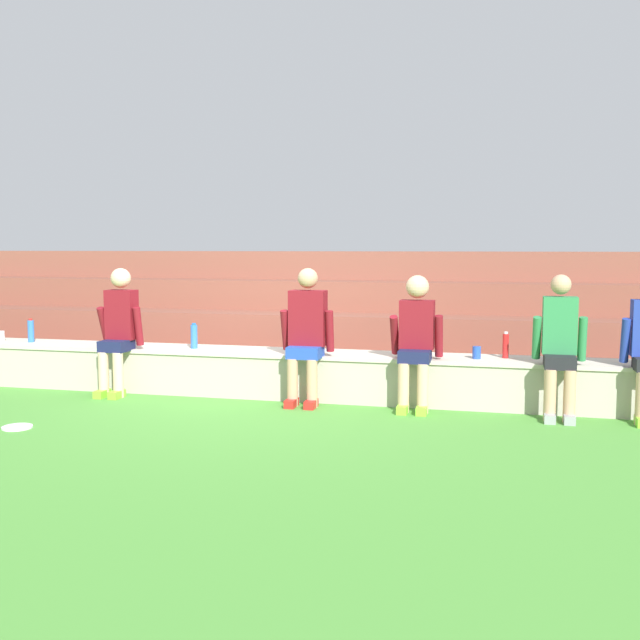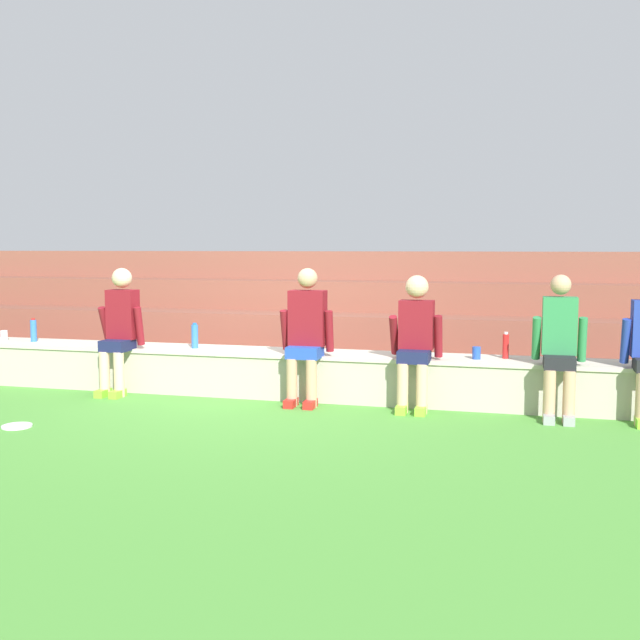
{
  "view_description": "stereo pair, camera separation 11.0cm",
  "coord_description": "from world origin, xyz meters",
  "px_view_note": "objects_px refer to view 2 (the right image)",
  "views": [
    {
      "loc": [
        2.56,
        -7.22,
        1.6
      ],
      "look_at": [
        0.7,
        0.29,
        0.83
      ],
      "focal_mm": 41.39,
      "sensor_mm": 36.0,
      "label": 1
    },
    {
      "loc": [
        2.67,
        -7.2,
        1.6
      ],
      "look_at": [
        0.7,
        0.29,
        0.83
      ],
      "focal_mm": 41.39,
      "sensor_mm": 36.0,
      "label": 2
    }
  ],
  "objects_px": {
    "water_bottle_mid_right": "(34,330)",
    "frisbee": "(17,426)",
    "water_bottle_center_gap": "(506,346)",
    "plastic_cup_right_end": "(4,335)",
    "person_left_of_center": "(120,327)",
    "person_right_of_center": "(415,337)",
    "plastic_cup_middle": "(476,353)",
    "water_bottle_near_left": "(195,336)",
    "person_far_right": "(559,344)",
    "person_center": "(306,332)"
  },
  "relations": [
    {
      "from": "person_right_of_center",
      "to": "water_bottle_mid_right",
      "type": "xyz_separation_m",
      "value": [
        -4.54,
        0.29,
        -0.09
      ]
    },
    {
      "from": "water_bottle_mid_right",
      "to": "plastic_cup_middle",
      "type": "height_order",
      "value": "water_bottle_mid_right"
    },
    {
      "from": "water_bottle_near_left",
      "to": "water_bottle_center_gap",
      "type": "distance_m",
      "value": 3.33
    },
    {
      "from": "person_center",
      "to": "water_bottle_center_gap",
      "type": "bearing_deg",
      "value": 10.43
    },
    {
      "from": "water_bottle_center_gap",
      "to": "plastic_cup_right_end",
      "type": "bearing_deg",
      "value": -179.43
    },
    {
      "from": "person_left_of_center",
      "to": "person_far_right",
      "type": "distance_m",
      "value": 4.58
    },
    {
      "from": "person_left_of_center",
      "to": "person_right_of_center",
      "type": "bearing_deg",
      "value": 0.42
    },
    {
      "from": "water_bottle_center_gap",
      "to": "frisbee",
      "type": "distance_m",
      "value": 4.69
    },
    {
      "from": "water_bottle_mid_right",
      "to": "water_bottle_center_gap",
      "type": "height_order",
      "value": "water_bottle_mid_right"
    },
    {
      "from": "person_left_of_center",
      "to": "water_bottle_center_gap",
      "type": "distance_m",
      "value": 4.11
    },
    {
      "from": "person_far_right",
      "to": "water_bottle_near_left",
      "type": "bearing_deg",
      "value": 175.65
    },
    {
      "from": "water_bottle_mid_right",
      "to": "water_bottle_center_gap",
      "type": "relative_size",
      "value": 1.04
    },
    {
      "from": "plastic_cup_middle",
      "to": "frisbee",
      "type": "distance_m",
      "value": 4.38
    },
    {
      "from": "person_left_of_center",
      "to": "water_bottle_near_left",
      "type": "relative_size",
      "value": 4.89
    },
    {
      "from": "plastic_cup_right_end",
      "to": "frisbee",
      "type": "distance_m",
      "value": 2.57
    },
    {
      "from": "person_left_of_center",
      "to": "plastic_cup_right_end",
      "type": "height_order",
      "value": "person_left_of_center"
    },
    {
      "from": "person_left_of_center",
      "to": "water_bottle_mid_right",
      "type": "relative_size",
      "value": 4.93
    },
    {
      "from": "water_bottle_near_left",
      "to": "person_left_of_center",
      "type": "bearing_deg",
      "value": -160.05
    },
    {
      "from": "water_bottle_center_gap",
      "to": "frisbee",
      "type": "relative_size",
      "value": 1.02
    },
    {
      "from": "person_center",
      "to": "water_bottle_center_gap",
      "type": "xyz_separation_m",
      "value": [
        1.97,
        0.36,
        -0.12
      ]
    },
    {
      "from": "person_left_of_center",
      "to": "plastic_cup_middle",
      "type": "relative_size",
      "value": 11.05
    },
    {
      "from": "water_bottle_mid_right",
      "to": "frisbee",
      "type": "relative_size",
      "value": 1.06
    },
    {
      "from": "person_left_of_center",
      "to": "plastic_cup_right_end",
      "type": "xyz_separation_m",
      "value": [
        -1.72,
        0.31,
        -0.18
      ]
    },
    {
      "from": "water_bottle_center_gap",
      "to": "plastic_cup_middle",
      "type": "relative_size",
      "value": 2.15
    },
    {
      "from": "person_far_right",
      "to": "plastic_cup_middle",
      "type": "distance_m",
      "value": 0.83
    },
    {
      "from": "person_right_of_center",
      "to": "plastic_cup_middle",
      "type": "xyz_separation_m",
      "value": [
        0.58,
        0.23,
        -0.16
      ]
    },
    {
      "from": "person_center",
      "to": "water_bottle_near_left",
      "type": "bearing_deg",
      "value": 168.77
    },
    {
      "from": "water_bottle_mid_right",
      "to": "frisbee",
      "type": "height_order",
      "value": "water_bottle_mid_right"
    },
    {
      "from": "water_bottle_mid_right",
      "to": "plastic_cup_middle",
      "type": "relative_size",
      "value": 2.24
    },
    {
      "from": "person_center",
      "to": "plastic_cup_right_end",
      "type": "relative_size",
      "value": 11.48
    },
    {
      "from": "person_center",
      "to": "water_bottle_mid_right",
      "type": "distance_m",
      "value": 3.44
    },
    {
      "from": "person_right_of_center",
      "to": "frisbee",
      "type": "bearing_deg",
      "value": -153.77
    },
    {
      "from": "person_right_of_center",
      "to": "water_bottle_mid_right",
      "type": "height_order",
      "value": "person_right_of_center"
    },
    {
      "from": "water_bottle_near_left",
      "to": "frisbee",
      "type": "xyz_separation_m",
      "value": [
        -0.87,
        -1.9,
        -0.61
      ]
    },
    {
      "from": "water_bottle_mid_right",
      "to": "plastic_cup_right_end",
      "type": "distance_m",
      "value": 0.41
    },
    {
      "from": "person_left_of_center",
      "to": "water_bottle_center_gap",
      "type": "height_order",
      "value": "person_left_of_center"
    },
    {
      "from": "water_bottle_center_gap",
      "to": "plastic_cup_right_end",
      "type": "xyz_separation_m",
      "value": [
        -5.81,
        -0.06,
        -0.07
      ]
    },
    {
      "from": "person_center",
      "to": "water_bottle_near_left",
      "type": "relative_size",
      "value": 4.94
    },
    {
      "from": "person_far_right",
      "to": "water_bottle_center_gap",
      "type": "distance_m",
      "value": 0.63
    },
    {
      "from": "person_center",
      "to": "water_bottle_mid_right",
      "type": "bearing_deg",
      "value": 174.87
    },
    {
      "from": "water_bottle_mid_right",
      "to": "plastic_cup_right_end",
      "type": "height_order",
      "value": "water_bottle_mid_right"
    },
    {
      "from": "plastic_cup_right_end",
      "to": "person_center",
      "type": "bearing_deg",
      "value": -4.56
    },
    {
      "from": "frisbee",
      "to": "water_bottle_mid_right",
      "type": "bearing_deg",
      "value": 121.85
    },
    {
      "from": "water_bottle_center_gap",
      "to": "water_bottle_near_left",
      "type": "bearing_deg",
      "value": -178.36
    },
    {
      "from": "water_bottle_center_gap",
      "to": "plastic_cup_middle",
      "type": "distance_m",
      "value": 0.31
    },
    {
      "from": "water_bottle_near_left",
      "to": "plastic_cup_middle",
      "type": "relative_size",
      "value": 2.26
    },
    {
      "from": "person_left_of_center",
      "to": "water_bottle_center_gap",
      "type": "bearing_deg",
      "value": 5.19
    },
    {
      "from": "plastic_cup_middle",
      "to": "water_bottle_near_left",
      "type": "bearing_deg",
      "value": 179.65
    },
    {
      "from": "person_center",
      "to": "person_far_right",
      "type": "bearing_deg",
      "value": -0.51
    },
    {
      "from": "person_center",
      "to": "plastic_cup_right_end",
      "type": "xyz_separation_m",
      "value": [
        -3.83,
        0.31,
        -0.19
      ]
    }
  ]
}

